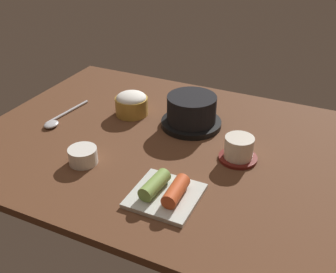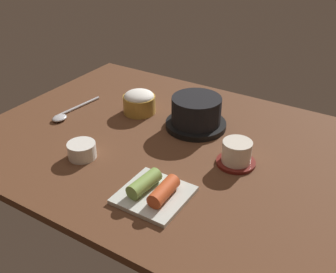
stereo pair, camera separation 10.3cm
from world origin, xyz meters
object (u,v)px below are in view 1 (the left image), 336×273
at_px(stone_pot, 192,112).
at_px(rice_bowl, 132,103).
at_px(tea_cup_with_saucer, 239,149).
at_px(kimchi_plate, 165,192).
at_px(side_bowl_near, 83,155).
at_px(spoon, 57,120).

bearing_deg(stone_pot, rice_bowl, -177.22).
distance_m(stone_pot, tea_cup_with_saucer, 0.20).
height_order(tea_cup_with_saucer, kimchi_plate, tea_cup_with_saucer).
xyz_separation_m(tea_cup_with_saucer, kimchi_plate, (-0.10, -0.21, -0.01)).
bearing_deg(side_bowl_near, tea_cup_with_saucer, 27.50).
bearing_deg(stone_pot, kimchi_plate, -77.40).
distance_m(stone_pot, side_bowl_near, 0.33).
bearing_deg(rice_bowl, tea_cup_with_saucer, -15.59).
relative_size(rice_bowl, side_bowl_near, 1.37).
xyz_separation_m(kimchi_plate, spoon, (-0.43, 0.17, -0.01)).
bearing_deg(side_bowl_near, rice_bowl, 94.32).
height_order(kimchi_plate, side_bowl_near, kimchi_plate).
xyz_separation_m(rice_bowl, tea_cup_with_saucer, (0.36, -0.10, -0.01)).
xyz_separation_m(stone_pot, spoon, (-0.36, -0.14, -0.04)).
bearing_deg(rice_bowl, kimchi_plate, -50.18).
xyz_separation_m(rice_bowl, kimchi_plate, (0.26, -0.31, -0.02)).
bearing_deg(rice_bowl, stone_pot, 2.78).
relative_size(rice_bowl, tea_cup_with_saucer, 1.01).
bearing_deg(tea_cup_with_saucer, rice_bowl, 164.41).
bearing_deg(kimchi_plate, side_bowl_near, 171.48).
bearing_deg(rice_bowl, spoon, -141.65).
height_order(stone_pot, side_bowl_near, stone_pot).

